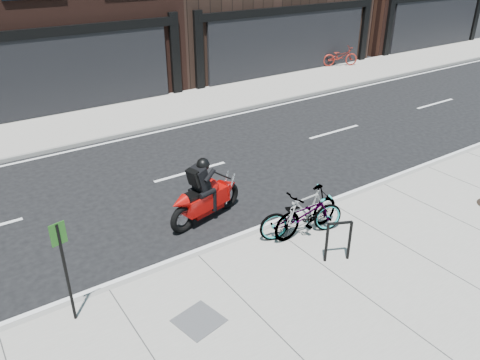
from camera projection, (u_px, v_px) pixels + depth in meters
ground at (226, 198)px, 12.66m from camera, size 120.00×120.00×0.00m
sidewalk_near at (367, 301)px, 8.94m from camera, size 60.00×6.00×0.13m
sidewalk_far at (120, 118)px, 18.35m from camera, size 60.00×3.50×0.13m
bike_rack at (339, 238)px, 9.75m from camera, size 0.52×0.27×0.95m
bicycle_front at (301, 215)px, 10.62m from camera, size 2.15×1.24×1.07m
bicycle_rear at (307, 211)px, 10.69m from camera, size 1.91×0.59×1.14m
motorcycle at (209, 193)px, 11.47m from camera, size 2.24×0.84×1.69m
bicycle_far at (340, 56)px, 25.65m from camera, size 2.07×1.39×1.03m
utility_grate at (199, 321)px, 8.37m from camera, size 0.89×0.89×0.02m
sign_post at (64, 264)px, 7.89m from camera, size 0.27×0.07×2.01m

